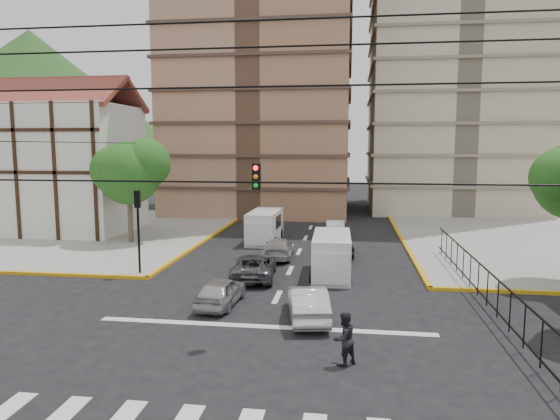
% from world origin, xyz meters
% --- Properties ---
extents(ground, '(160.00, 160.00, 0.00)m').
position_xyz_m(ground, '(0.00, 0.00, 0.00)').
color(ground, black).
rests_on(ground, ground).
extents(sidewalk_nw, '(26.00, 26.00, 0.15)m').
position_xyz_m(sidewalk_nw, '(-20.00, 20.00, 0.07)').
color(sidewalk_nw, gray).
rests_on(sidewalk_nw, ground).
extents(stop_line, '(13.00, 0.40, 0.01)m').
position_xyz_m(stop_line, '(0.00, 1.20, 0.01)').
color(stop_line, silver).
rests_on(stop_line, ground).
extents(tudor_building, '(10.80, 8.05, 12.23)m').
position_xyz_m(tudor_building, '(-19.00, 20.00, 5.25)').
color(tudor_building, silver).
rests_on(tudor_building, ground).
extents(distant_hill, '(70.00, 70.00, 28.00)m').
position_xyz_m(distant_hill, '(-55.00, 70.00, 14.00)').
color(distant_hill, '#2A531B').
rests_on(distant_hill, ground).
extents(park_fence, '(0.10, 22.50, 1.66)m').
position_xyz_m(park_fence, '(9.00, 4.50, 0.00)').
color(park_fence, black).
rests_on(park_fence, ground).
extents(tree_tudor, '(5.39, 4.40, 7.43)m').
position_xyz_m(tree_tudor, '(-11.90, 16.01, 5.22)').
color(tree_tudor, '#473828').
rests_on(tree_tudor, ground).
extents(traffic_light_nw, '(0.28, 0.22, 4.40)m').
position_xyz_m(traffic_light_nw, '(-7.80, 7.80, 3.11)').
color(traffic_light_nw, black).
rests_on(traffic_light_nw, ground).
extents(traffic_light_hanging, '(18.00, 9.12, 0.92)m').
position_xyz_m(traffic_light_hanging, '(0.00, -2.04, 5.90)').
color(traffic_light_hanging, black).
rests_on(traffic_light_hanging, ground).
extents(van_right_lane, '(2.08, 4.97, 2.22)m').
position_xyz_m(van_right_lane, '(2.32, 8.91, 1.08)').
color(van_right_lane, silver).
rests_on(van_right_lane, ground).
extents(van_left_lane, '(2.11, 5.02, 2.25)m').
position_xyz_m(van_left_lane, '(-2.78, 17.83, 1.09)').
color(van_left_lane, silver).
rests_on(van_left_lane, ground).
extents(car_silver_front_left, '(1.72, 3.72, 1.23)m').
position_xyz_m(car_silver_front_left, '(-2.25, 3.51, 0.62)').
color(car_silver_front_left, '#A8A8AC').
rests_on(car_silver_front_left, ground).
extents(car_white_front_right, '(2.09, 4.26, 1.34)m').
position_xyz_m(car_white_front_right, '(1.62, 2.29, 0.67)').
color(car_white_front_right, silver).
rests_on(car_white_front_right, ground).
extents(car_grey_mid_left, '(2.52, 4.77, 1.28)m').
position_xyz_m(car_grey_mid_left, '(-1.67, 8.12, 0.64)').
color(car_grey_mid_left, '#525459').
rests_on(car_grey_mid_left, ground).
extents(car_silver_rear_left, '(1.90, 4.31, 1.23)m').
position_xyz_m(car_silver_rear_left, '(-1.06, 13.04, 0.62)').
color(car_silver_rear_left, '#B3B4B8').
rests_on(car_silver_rear_left, ground).
extents(car_darkgrey_mid_right, '(2.43, 4.74, 1.54)m').
position_xyz_m(car_darkgrey_mid_right, '(2.48, 14.36, 0.77)').
color(car_darkgrey_mid_right, '#28282B').
rests_on(car_darkgrey_mid_right, ground).
extents(car_white_rear_right, '(1.60, 3.94, 1.27)m').
position_xyz_m(car_white_rear_right, '(2.15, 21.27, 0.64)').
color(car_white_rear_right, silver).
rests_on(car_white_rear_right, ground).
extents(pedestrian_crosswalk, '(1.05, 1.03, 1.70)m').
position_xyz_m(pedestrian_crosswalk, '(3.08, -1.76, 0.85)').
color(pedestrian_crosswalk, black).
rests_on(pedestrian_crosswalk, ground).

